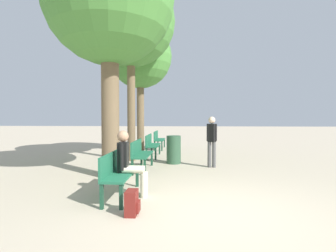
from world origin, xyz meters
The scene contains 12 objects.
ground_plane centered at (0.00, 0.00, 0.00)m, with size 80.00×80.00×0.00m, color #B7A88E.
bench_row_0 centered at (-1.80, 0.77, 0.52)m, with size 0.42×1.54×0.86m.
bench_row_1 centered at (-1.80, 3.31, 0.52)m, with size 0.42×1.54×0.86m.
bench_row_2 centered at (-1.80, 5.85, 0.52)m, with size 0.42×1.54×0.86m.
bench_row_3 centered at (-1.80, 8.39, 0.52)m, with size 0.42×1.54×0.86m.
tree_row_0 centered at (-2.39, 2.35, 4.44)m, with size 3.28×3.28×6.14m.
tree_row_1 centered at (-2.39, 4.96, 4.83)m, with size 3.09×3.09×6.40m.
tree_row_2 centered at (-2.39, 6.86, 4.06)m, with size 2.66×2.66×5.43m.
person_seated centered at (-1.58, 0.79, 0.69)m, with size 0.58×0.33×1.28m.
backpack centered at (-1.33, -0.18, 0.19)m, with size 0.21×0.29×0.39m.
pedestrian_near centered at (0.32, 3.86, 0.89)m, with size 0.31×0.26×1.55m.
trash_bin centered at (-0.87, 4.45, 0.46)m, with size 0.47×0.47×0.92m.
Camera 1 is at (-0.50, -4.20, 1.54)m, focal length 28.00 mm.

